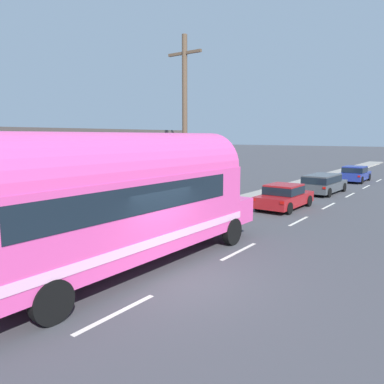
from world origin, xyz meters
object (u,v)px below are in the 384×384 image
car_second (323,182)px  car_third (355,173)px  utility_pole (185,127)px  painted_bus (112,197)px  car_lead (284,196)px

car_second → car_third: size_ratio=1.08×
utility_pole → car_third: bearing=82.6°
painted_bus → car_third: bearing=89.5°
utility_pole → painted_bus: utility_pole is taller
painted_bus → car_lead: painted_bus is taller
car_lead → car_third: size_ratio=0.97×
painted_bus → car_lead: 12.60m
painted_bus → car_lead: bearing=89.7°
utility_pole → car_third: 21.90m
utility_pole → car_third: size_ratio=1.90×
utility_pole → car_third: (2.77, 21.41, -3.69)m
car_lead → painted_bus: bearing=-90.3°
painted_bus → car_third: 28.21m
painted_bus → utility_pole: bearing=110.5°
car_lead → car_third: (0.18, 15.67, 0.01)m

